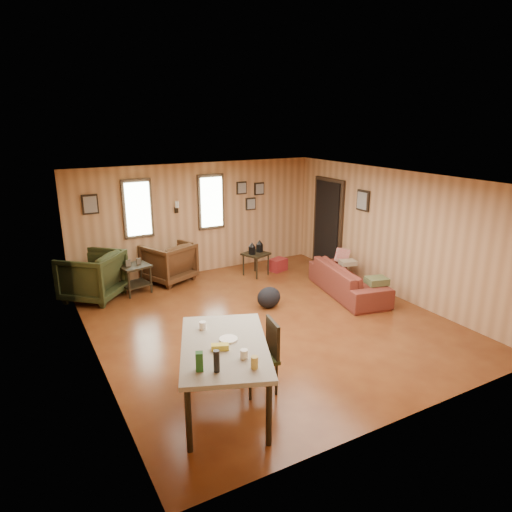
{
  "coord_description": "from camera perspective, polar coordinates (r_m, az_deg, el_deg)",
  "views": [
    {
      "loc": [
        -3.58,
        -6.09,
        3.31
      ],
      "look_at": [
        0.0,
        0.4,
        1.05
      ],
      "focal_mm": 32.0,
      "sensor_mm": 36.0,
      "label": 1
    }
  ],
  "objects": [
    {
      "name": "cooler",
      "position": [
        10.25,
        2.75,
        -1.09
      ],
      "size": [
        0.45,
        0.38,
        0.27
      ],
      "rotation": [
        0.0,
        0.0,
        0.31
      ],
      "color": "maroon",
      "rests_on": "ground"
    },
    {
      "name": "end_table",
      "position": [
        9.19,
        -14.91,
        -2.16
      ],
      "size": [
        0.64,
        0.6,
        0.7
      ],
      "rotation": [
        0.0,
        0.0,
        0.21
      ],
      "color": "black",
      "rests_on": "ground"
    },
    {
      "name": "sofa",
      "position": [
        9.0,
        11.48,
        -2.32
      ],
      "size": [
        0.98,
        2.08,
        0.78
      ],
      "primitive_type": "imported",
      "rotation": [
        0.0,
        0.0,
        1.37
      ],
      "color": "maroon",
      "rests_on": "ground"
    },
    {
      "name": "backpack",
      "position": [
        8.27,
        1.62,
        -5.2
      ],
      "size": [
        0.49,
        0.4,
        0.39
      ],
      "rotation": [
        0.0,
        0.0,
        -0.15
      ],
      "color": "black",
      "rests_on": "ground"
    },
    {
      "name": "recliner_brown",
      "position": [
        9.68,
        -10.88,
        -0.52
      ],
      "size": [
        1.13,
        1.11,
        0.91
      ],
      "primitive_type": "imported",
      "rotation": [
        0.0,
        0.0,
        3.55
      ],
      "color": "#472B15",
      "rests_on": "ground"
    },
    {
      "name": "dining_chair",
      "position": [
        5.78,
        1.06,
        -11.9
      ],
      "size": [
        0.49,
        0.49,
        0.93
      ],
      "rotation": [
        0.0,
        0.0,
        -0.18
      ],
      "color": "#272E15",
      "rests_on": "ground"
    },
    {
      "name": "sofa_pillows",
      "position": [
        9.05,
        12.84,
        -1.6
      ],
      "size": [
        0.7,
        1.63,
        0.33
      ],
      "rotation": [
        0.0,
        0.0,
        -0.24
      ],
      "color": "#4C502D",
      "rests_on": "sofa"
    },
    {
      "name": "side_table",
      "position": [
        9.84,
        -0.02,
        0.5
      ],
      "size": [
        0.62,
        0.62,
        0.77
      ],
      "rotation": [
        0.0,
        0.0,
        0.35
      ],
      "color": "black",
      "rests_on": "ground"
    },
    {
      "name": "room",
      "position": [
        7.68,
        1.56,
        1.05
      ],
      "size": [
        5.54,
        6.04,
        2.44
      ],
      "color": "brown",
      "rests_on": "ground"
    },
    {
      "name": "recliner_green",
      "position": [
        9.09,
        -19.81,
        -2.1
      ],
      "size": [
        1.32,
        1.33,
        1.0
      ],
      "primitive_type": "imported",
      "rotation": [
        0.0,
        0.0,
        -2.3
      ],
      "color": "#272E15",
      "rests_on": "ground"
    },
    {
      "name": "dining_table",
      "position": [
        5.32,
        -3.98,
        -11.77
      ],
      "size": [
        1.51,
        1.87,
        1.07
      ],
      "rotation": [
        0.0,
        0.0,
        -0.38
      ],
      "color": "gray",
      "rests_on": "ground"
    }
  ]
}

